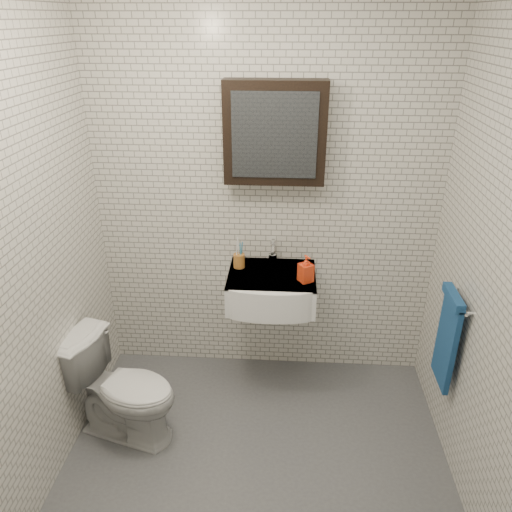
% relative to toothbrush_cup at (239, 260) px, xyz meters
% --- Properties ---
extents(ground, '(2.20, 2.00, 0.01)m').
position_rel_toothbrush_cup_xyz_m(ground, '(0.16, -0.85, -0.90)').
color(ground, '#4E4F55').
rests_on(ground, ground).
extents(room_shell, '(2.22, 2.02, 2.51)m').
position_rel_toothbrush_cup_xyz_m(room_shell, '(0.16, -0.85, 0.57)').
color(room_shell, silver).
rests_on(room_shell, ground).
extents(washbasin, '(0.55, 0.50, 0.20)m').
position_rel_toothbrush_cup_xyz_m(washbasin, '(0.21, -0.12, -0.14)').
color(washbasin, white).
rests_on(washbasin, room_shell).
extents(faucet, '(0.06, 0.20, 0.15)m').
position_rel_toothbrush_cup_xyz_m(faucet, '(0.21, 0.08, 0.02)').
color(faucet, silver).
rests_on(faucet, washbasin).
extents(mirror_cabinet, '(0.60, 0.15, 0.60)m').
position_rel_toothbrush_cup_xyz_m(mirror_cabinet, '(0.21, 0.07, 0.80)').
color(mirror_cabinet, black).
rests_on(mirror_cabinet, room_shell).
extents(towel_rail, '(0.09, 0.30, 0.58)m').
position_rel_toothbrush_cup_xyz_m(towel_rail, '(1.21, -0.50, -0.18)').
color(towel_rail, silver).
rests_on(towel_rail, room_shell).
extents(toothbrush_cup, '(0.09, 0.09, 0.20)m').
position_rel_toothbrush_cup_xyz_m(toothbrush_cup, '(0.00, 0.00, 0.00)').
color(toothbrush_cup, '#AC6B2B').
rests_on(toothbrush_cup, washbasin).
extents(soap_bottle, '(0.11, 0.11, 0.17)m').
position_rel_toothbrush_cup_xyz_m(soap_bottle, '(0.42, -0.16, 0.04)').
color(soap_bottle, '#DE4E17').
rests_on(soap_bottle, washbasin).
extents(toilet, '(0.73, 0.54, 0.67)m').
position_rel_toothbrush_cup_xyz_m(toilet, '(-0.64, -0.61, -0.57)').
color(toilet, silver).
rests_on(toilet, ground).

